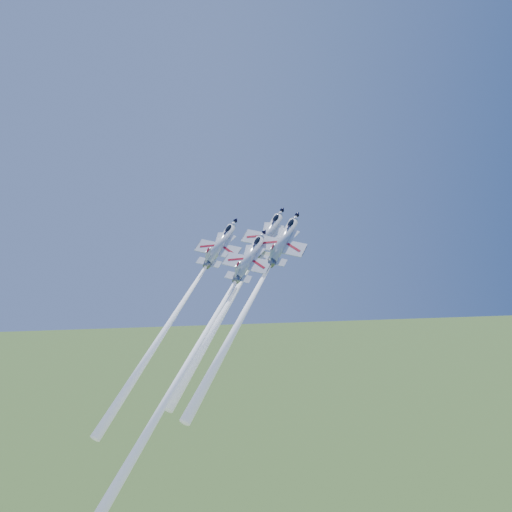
{
  "coord_description": "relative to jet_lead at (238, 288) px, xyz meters",
  "views": [
    {
      "loc": [
        -17.47,
        -117.43,
        92.68
      ],
      "look_at": [
        0.0,
        0.0,
        81.02
      ],
      "focal_mm": 40.0,
      "sensor_mm": 36.0,
      "label": 1
    }
  ],
  "objects": [
    {
      "name": "jet_left",
      "position": [
        -11.06,
        -0.17,
        -3.08
      ],
      "size": [
        23.01,
        36.52,
        38.91
      ],
      "rotation": [
        0.66,
        0.17,
        -0.52
      ],
      "color": "white"
    },
    {
      "name": "jet_right",
      "position": [
        2.41,
        -5.3,
        -0.63
      ],
      "size": [
        22.12,
        34.58,
        36.58
      ],
      "rotation": [
        0.66,
        0.17,
        -0.52
      ],
      "color": "white"
    },
    {
      "name": "jet_lead",
      "position": [
        0.0,
        0.0,
        0.0
      ],
      "size": [
        22.43,
        35.14,
        37.23
      ],
      "rotation": [
        0.66,
        0.17,
        -0.52
      ],
      "color": "white"
    },
    {
      "name": "jet_slot",
      "position": [
        -7.5,
        -11.49,
        -6.82
      ],
      "size": [
        24.82,
        39.92,
        42.78
      ],
      "rotation": [
        0.66,
        0.17,
        -0.52
      ],
      "color": "white"
    }
  ]
}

